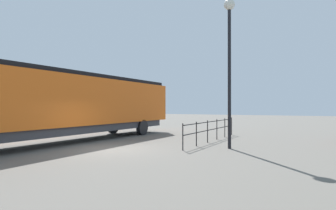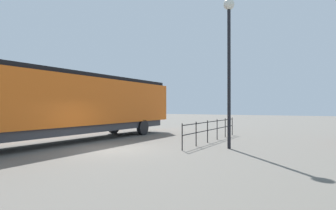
{
  "view_description": "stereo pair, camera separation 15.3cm",
  "coord_description": "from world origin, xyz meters",
  "views": [
    {
      "loc": [
        8.77,
        -10.75,
        2.03
      ],
      "look_at": [
        0.93,
        3.92,
        2.13
      ],
      "focal_mm": 30.79,
      "sensor_mm": 36.0,
      "label": 1
    },
    {
      "loc": [
        8.91,
        -10.68,
        2.03
      ],
      "look_at": [
        0.93,
        3.92,
        2.13
      ],
      "focal_mm": 30.79,
      "sensor_mm": 36.0,
      "label": 2
    }
  ],
  "objects": [
    {
      "name": "locomotive",
      "position": [
        -3.88,
        1.37,
        2.23
      ],
      "size": [
        2.93,
        17.92,
        3.95
      ],
      "color": "orange",
      "rests_on": "ground_plane"
    },
    {
      "name": "lamp_post",
      "position": [
        4.83,
        2.95,
        5.09
      ],
      "size": [
        0.54,
        0.54,
        7.27
      ],
      "color": "black",
      "rests_on": "ground_plane"
    },
    {
      "name": "platform_fence",
      "position": [
        3.09,
        5.45,
        0.8
      ],
      "size": [
        0.05,
        8.26,
        1.26
      ],
      "color": "black",
      "rests_on": "ground_plane"
    },
    {
      "name": "ground_plane",
      "position": [
        0.0,
        0.0,
        0.0
      ],
      "size": [
        120.0,
        120.0,
        0.0
      ],
      "primitive_type": "plane",
      "color": "#666059"
    }
  ]
}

